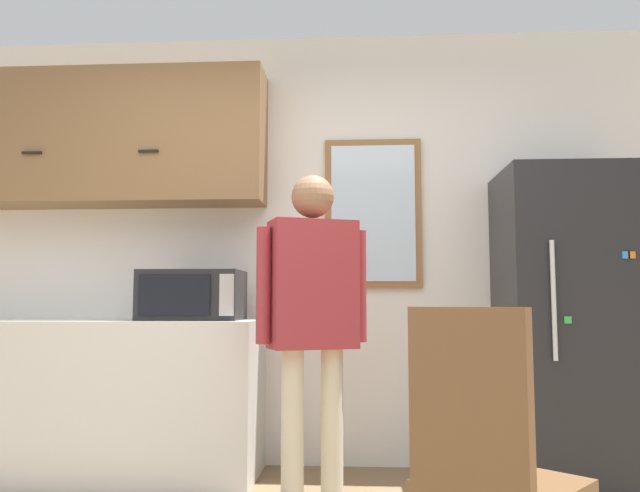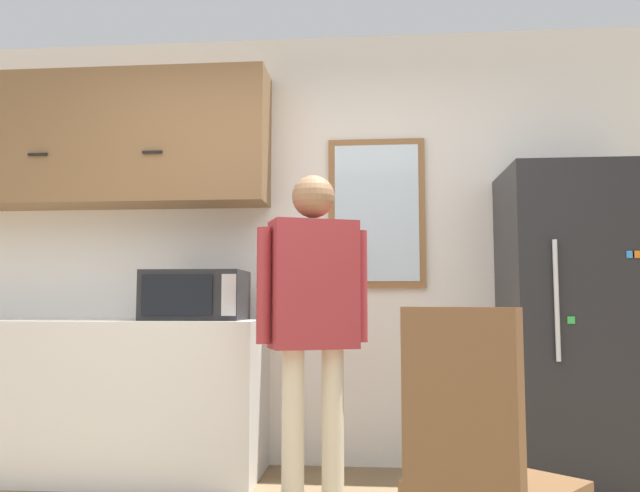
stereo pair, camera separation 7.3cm
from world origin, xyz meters
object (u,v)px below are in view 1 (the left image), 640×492
person (313,303)px  refrigerator (575,325)px  chair (487,457)px  microwave (193,295)px

person → refrigerator: size_ratio=0.94×
refrigerator → chair: (-0.81, -1.58, -0.34)m
microwave → refrigerator: 2.15m
person → microwave: bearing=128.7°
microwave → person: size_ratio=0.34×
person → chair: 1.36m
refrigerator → chair: bearing=-117.1°
person → refrigerator: refrigerator is taller
person → refrigerator: 1.50m
microwave → refrigerator: size_ratio=0.32×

